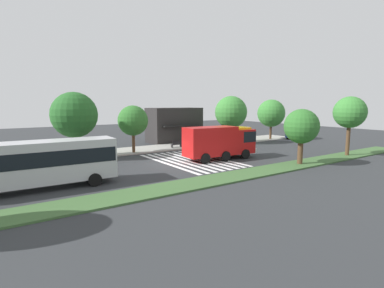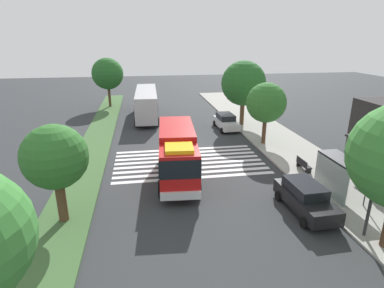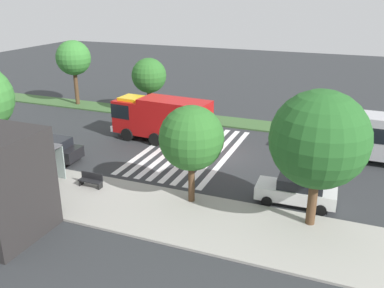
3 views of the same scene
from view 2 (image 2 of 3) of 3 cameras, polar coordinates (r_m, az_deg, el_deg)
ground_plane at (r=28.86m, az=-1.35°, el=-1.28°), size 120.00×120.00×0.00m
sidewalk at (r=31.55m, az=16.31°, el=-0.14°), size 60.00×5.63×0.14m
median_strip at (r=28.98m, az=-17.94°, el=-2.00°), size 60.00×3.00×0.14m
crosswalk at (r=26.34m, az=-0.53°, el=-3.28°), size 6.75×12.33×0.01m
fire_truck at (r=22.50m, az=-2.66°, el=-1.66°), size 8.71×3.27×3.70m
parked_car_west at (r=35.80m, az=6.20°, el=4.11°), size 4.71×2.21×1.71m
parked_car_mid at (r=20.05m, az=19.92°, el=-9.12°), size 4.80×2.22×1.79m
transit_bus at (r=40.87m, az=-8.30°, el=7.63°), size 11.93×3.11×3.54m
bus_stop_shelter at (r=22.25m, az=24.81°, el=-4.19°), size 3.50×1.40×2.46m
bench_near_shelter at (r=25.84m, az=19.59°, el=-3.50°), size 1.60×0.50×0.90m
street_lamp at (r=17.75m, az=30.58°, el=-4.61°), size 0.36×0.36×5.95m
sidewalk_tree_far_west at (r=36.64m, az=9.37°, el=10.83°), size 5.06×5.06×7.37m
sidewalk_tree_west at (r=30.38m, az=13.36°, el=7.30°), size 3.75×3.75×5.86m
median_tree_far_west at (r=47.91m, az=-15.12°, el=12.24°), size 4.50×4.50×7.05m
median_tree_west at (r=18.07m, az=-23.67°, el=-2.27°), size 3.48×3.48×5.56m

